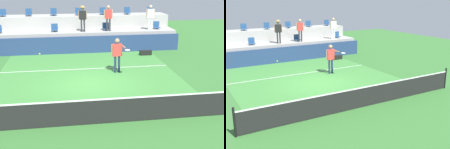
# 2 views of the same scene
# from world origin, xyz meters

# --- Properties ---
(ground_plane) EXTENTS (40.00, 40.00, 0.00)m
(ground_plane) POSITION_xyz_m (0.00, 0.00, 0.00)
(ground_plane) COLOR #336B2D
(court_inner_paint) EXTENTS (9.00, 10.00, 0.01)m
(court_inner_paint) POSITION_xyz_m (0.00, 1.00, 0.00)
(court_inner_paint) COLOR #3D7F38
(court_inner_paint) RESTS_ON ground_plane
(court_service_line) EXTENTS (9.00, 0.06, 0.00)m
(court_service_line) POSITION_xyz_m (0.00, 2.40, 0.01)
(court_service_line) COLOR white
(court_service_line) RESTS_ON ground_plane
(tennis_net) EXTENTS (10.48, 0.08, 1.07)m
(tennis_net) POSITION_xyz_m (0.00, -4.00, 0.50)
(tennis_net) COLOR black
(tennis_net) RESTS_ON ground_plane
(sponsor_backboard) EXTENTS (13.00, 0.16, 1.10)m
(sponsor_backboard) POSITION_xyz_m (0.00, 6.00, 0.55)
(sponsor_backboard) COLOR navy
(sponsor_backboard) RESTS_ON ground_plane
(seating_tier_lower) EXTENTS (13.00, 1.80, 1.25)m
(seating_tier_lower) POSITION_xyz_m (0.00, 7.30, 0.62)
(seating_tier_lower) COLOR #9E9E99
(seating_tier_lower) RESTS_ON ground_plane
(seating_tier_upper) EXTENTS (13.00, 1.80, 2.10)m
(seating_tier_upper) POSITION_xyz_m (0.00, 9.10, 1.05)
(seating_tier_upper) COLOR #9E9E99
(seating_tier_upper) RESTS_ON ground_plane
(stadium_chair_lower_left) EXTENTS (0.44, 0.40, 0.52)m
(stadium_chair_lower_left) POSITION_xyz_m (-1.74, 7.23, 1.46)
(stadium_chair_lower_left) COLOR #2D2D33
(stadium_chair_lower_left) RESTS_ON seating_tier_lower
(stadium_chair_lower_right) EXTENTS (0.44, 0.40, 0.52)m
(stadium_chair_lower_right) POSITION_xyz_m (1.73, 7.23, 1.46)
(stadium_chair_lower_right) COLOR #2D2D33
(stadium_chair_lower_right) RESTS_ON seating_tier_lower
(stadium_chair_lower_far_right) EXTENTS (0.44, 0.40, 0.52)m
(stadium_chair_lower_far_right) POSITION_xyz_m (5.35, 7.23, 1.46)
(stadium_chair_lower_far_right) COLOR #2D2D33
(stadium_chair_lower_far_right) RESTS_ON seating_tier_lower
(stadium_chair_upper_mid_left) EXTENTS (0.44, 0.40, 0.52)m
(stadium_chair_upper_mid_left) POSITION_xyz_m (-1.81, 9.03, 2.31)
(stadium_chair_upper_mid_left) COLOR #2D2D33
(stadium_chair_upper_mid_left) RESTS_ON seating_tier_upper
(stadium_chair_upper_center) EXTENTS (0.44, 0.40, 0.52)m
(stadium_chair_upper_center) POSITION_xyz_m (-0.03, 9.03, 2.31)
(stadium_chair_upper_center) COLOR #2D2D33
(stadium_chair_upper_center) RESTS_ON seating_tier_upper
(stadium_chair_upper_mid_right) EXTENTS (0.44, 0.40, 0.52)m
(stadium_chair_upper_mid_right) POSITION_xyz_m (1.75, 9.03, 2.31)
(stadium_chair_upper_mid_right) COLOR #2D2D33
(stadium_chair_upper_mid_right) RESTS_ON seating_tier_upper
(stadium_chair_upper_right) EXTENTS (0.44, 0.40, 0.52)m
(stadium_chair_upper_right) POSITION_xyz_m (3.59, 9.03, 2.31)
(stadium_chair_upper_right) COLOR #2D2D33
(stadium_chair_upper_right) RESTS_ON seating_tier_upper
(stadium_chair_upper_far_right) EXTENTS (0.44, 0.40, 0.52)m
(stadium_chair_upper_far_right) POSITION_xyz_m (5.35, 9.03, 2.31)
(stadium_chair_upper_far_right) COLOR #2D2D33
(stadium_chair_upper_far_right) RESTS_ON seating_tier_upper
(tennis_player) EXTENTS (0.79, 1.21, 1.79)m
(tennis_player) POSITION_xyz_m (1.55, 1.51, 1.11)
(tennis_player) COLOR navy
(tennis_player) RESTS_ON ground_plane
(spectator_with_hat) EXTENTS (0.58, 0.43, 1.71)m
(spectator_with_hat) POSITION_xyz_m (0.14, 6.85, 2.30)
(spectator_with_hat) COLOR #2D2D33
(spectator_with_hat) RESTS_ON seating_tier_lower
(spectator_in_grey) EXTENTS (0.60, 0.23, 1.71)m
(spectator_in_grey) POSITION_xyz_m (1.86, 6.85, 2.28)
(spectator_in_grey) COLOR #2D2D33
(spectator_in_grey) RESTS_ON seating_tier_lower
(spectator_in_white) EXTENTS (0.60, 0.24, 1.70)m
(spectator_in_white) POSITION_xyz_m (4.76, 6.85, 2.27)
(spectator_in_white) COLOR white
(spectator_in_white) RESTS_ON seating_tier_lower
(tennis_ball) EXTENTS (0.07, 0.07, 0.07)m
(tennis_ball) POSITION_xyz_m (-2.20, 0.33, 1.45)
(tennis_ball) COLOR #CCE033
(equipment_bag) EXTENTS (0.76, 0.28, 0.30)m
(equipment_bag) POSITION_xyz_m (3.96, 4.86, 0.15)
(equipment_bag) COLOR black
(equipment_bag) RESTS_ON ground_plane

